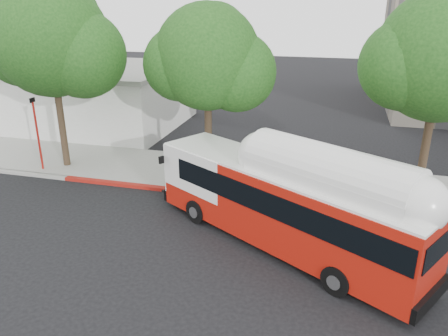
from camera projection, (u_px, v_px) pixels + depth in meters
The scene contains 9 objects.
ground at pixel (189, 237), 16.96m from camera, with size 120.00×120.00×0.00m, color black.
sidewalk at pixel (230, 175), 22.80m from camera, with size 60.00×5.00×0.15m, color gray.
curb_strip at pixel (216, 195), 20.45m from camera, with size 60.00×0.30×0.15m, color gray.
red_curb_segment at pixel (157, 188), 21.17m from camera, with size 10.00×0.32×0.16m, color maroon.
street_tree_left at pixel (60, 43), 21.66m from camera, with size 6.67×5.80×9.74m.
street_tree_mid at pixel (216, 62), 20.45m from camera, with size 5.75×5.00×8.62m.
low_commercial_bldg at pixel (71, 94), 32.18m from camera, with size 16.20×10.20×4.25m.
transit_bus at pixel (284, 206), 15.80m from camera, with size 11.10×7.73×3.47m.
signal_pole at pixel (38, 135), 22.76m from camera, with size 0.11×0.38×4.00m.
Camera 1 is at (5.15, -14.02, 8.59)m, focal length 35.00 mm.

